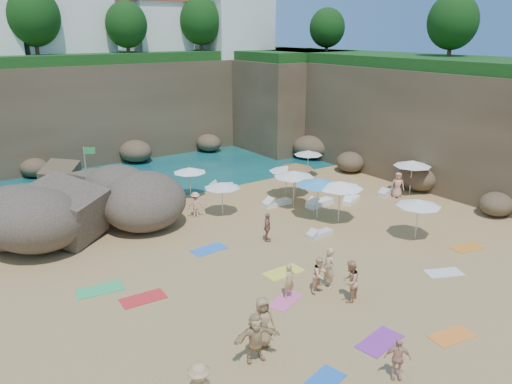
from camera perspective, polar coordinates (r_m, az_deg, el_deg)
ground at (r=25.31m, az=0.22°, el=-6.86°), size 120.00×120.00×0.00m
seawater at (r=51.59m, az=-19.58°, el=5.13°), size 120.00×120.00×0.00m
cliff_back at (r=46.77m, az=-15.97°, el=9.22°), size 44.00×8.00×8.00m
cliff_right at (r=42.44m, az=15.18°, el=8.44°), size 8.00×30.00×8.00m
cliff_corner at (r=49.60m, az=2.86°, el=10.36°), size 10.00×12.00×8.00m
clifftop_buildings at (r=47.36m, az=-15.96°, el=18.15°), size 28.48×9.48×7.00m
clifftop_trees at (r=42.27m, az=-10.45°, el=18.62°), size 35.60×23.82×4.40m
rock_outcrop at (r=30.23m, az=-21.38°, el=-3.90°), size 9.60×8.02×3.36m
flag_pole at (r=33.27m, az=-18.69°, el=2.69°), size 0.71×0.29×3.73m
parasol_0 at (r=33.05m, az=-7.59°, el=2.51°), size 2.17×2.17×2.05m
parasol_1 at (r=30.88m, az=4.37°, el=2.10°), size 2.52×2.52×2.39m
parasol_2 at (r=37.73m, az=6.00°, el=4.50°), size 2.14×2.14×2.03m
parasol_3 at (r=32.81m, az=3.48°, el=2.70°), size 2.28×2.28×2.16m
parasol_5 at (r=29.67m, az=-3.91°, el=0.80°), size 2.16×2.16×2.04m
parasol_6 at (r=33.02m, az=4.55°, el=3.00°), size 2.42×2.42×2.29m
parasol_8 at (r=34.91m, az=17.45°, el=3.15°), size 2.49×2.49×2.36m
parasol_9 at (r=28.73m, az=9.60°, el=0.84°), size 2.62×2.62×2.48m
parasol_10 at (r=29.18m, az=7.13°, el=1.20°), size 2.61×2.61×2.47m
parasol_11 at (r=27.50m, az=18.10°, el=-1.18°), size 2.33×2.33×2.20m
lounger_0 at (r=31.98m, az=7.31°, el=-1.25°), size 2.13×0.96×0.32m
lounger_1 at (r=35.41m, az=-3.95°, el=0.73°), size 1.76×1.12×0.26m
lounger_2 at (r=32.92m, az=10.84°, el=-0.91°), size 1.81×1.22×0.27m
lounger_3 at (r=31.77m, az=2.41°, el=-1.27°), size 1.96×0.73×0.30m
lounger_4 at (r=34.97m, az=14.94°, el=-0.07°), size 1.79×0.74×0.27m
lounger_5 at (r=27.33m, az=7.29°, el=-4.78°), size 1.62×0.61×0.25m
towel_0 at (r=17.07m, az=7.55°, el=-20.80°), size 1.83×1.22×0.03m
towel_2 at (r=20.28m, az=21.46°, el=-15.06°), size 1.79×1.10×0.03m
towel_6 at (r=19.21m, az=13.97°, el=-16.25°), size 2.00×1.23×0.03m
towel_7 at (r=21.74m, az=-12.77°, el=-11.79°), size 1.90×1.03×0.03m
towel_8 at (r=25.66m, az=-5.39°, el=-6.55°), size 1.83×0.98×0.03m
towel_9 at (r=21.12m, az=3.35°, el=-12.28°), size 1.83×1.37×0.03m
towel_10 at (r=27.96m, az=22.99°, el=-5.86°), size 1.87×1.20×0.03m
towel_11 at (r=22.88m, az=-17.43°, el=-10.61°), size 2.06×1.23×0.03m
towel_12 at (r=23.34m, az=3.17°, el=-9.12°), size 1.85×0.94×0.03m
towel_13 at (r=24.82m, az=20.68°, el=-8.62°), size 1.86×1.45×0.03m
person_stand_1 at (r=21.02m, az=10.71°, el=-9.99°), size 1.08×0.99×1.80m
person_stand_2 at (r=29.81m, az=-6.93°, el=-1.44°), size 1.09×0.77×1.55m
person_stand_3 at (r=26.24m, az=1.31°, el=-4.07°), size 0.86×0.96×1.57m
person_stand_4 at (r=34.33m, az=15.89°, el=0.78°), size 0.91×0.93×1.72m
person_stand_5 at (r=27.94m, az=-13.35°, el=-2.86°), size 1.77×0.96×1.83m
person_stand_6 at (r=21.90m, az=8.32°, el=-8.60°), size 0.52×0.72×1.83m
person_lie_1 at (r=17.61m, az=15.68°, el=-19.34°), size 1.56×1.64×0.35m
person_lie_2 at (r=18.39m, az=0.72°, el=-16.49°), size 1.32×2.01×0.49m
person_lie_3 at (r=17.71m, az=-0.05°, el=-18.08°), size 2.00×2.09×0.47m
person_lie_4 at (r=21.27m, az=3.81°, el=-11.55°), size 0.69×1.54×0.36m
person_lie_5 at (r=21.74m, az=7.24°, el=-10.60°), size 1.02×1.68×0.60m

